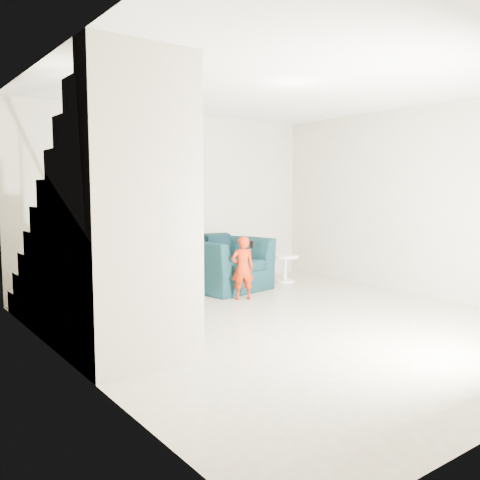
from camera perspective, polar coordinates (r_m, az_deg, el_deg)
name	(u,v)px	position (r m, az deg, el deg)	size (l,w,h in m)	color
floor	(291,323)	(5.93, 5.80, -9.22)	(5.50, 5.50, 0.00)	gray
ceiling	(294,82)	(5.85, 6.08, 17.25)	(5.50, 5.50, 0.00)	silver
back_wall	(173,201)	(7.99, -7.52, 4.40)	(5.00, 5.00, 0.00)	#A49E86
left_wall	(70,211)	(4.45, -18.60, 3.15)	(5.50, 5.50, 0.00)	#A49E86
right_wall	(424,202)	(7.65, 19.95, 4.05)	(5.50, 5.50, 0.00)	#A49E86
armchair	(225,264)	(7.74, -1.66, -2.74)	(1.19, 1.04, 0.78)	black
toddler	(243,268)	(7.03, 0.31, -3.17)	(0.32, 0.21, 0.88)	#911504
side_table	(285,264)	(8.42, 5.07, -2.67)	(0.45, 0.45, 0.45)	silver
staircase	(104,248)	(5.17, -15.06, -0.91)	(1.02, 3.03, 3.62)	#ADA089
cushion	(216,246)	(8.03, -2.70, -0.73)	(0.43, 0.12, 0.41)	black
throw	(202,261)	(7.40, -4.25, -2.36)	(0.05, 0.49, 0.55)	black
phone	(252,244)	(7.01, 1.35, -0.49)	(0.02, 0.05, 0.10)	black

